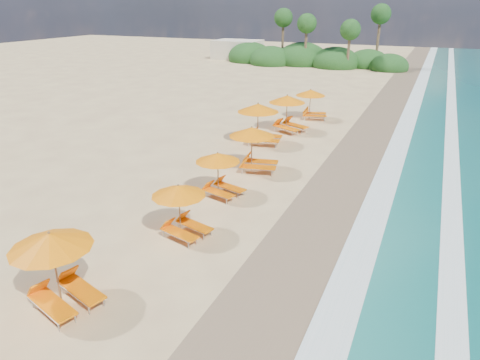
{
  "coord_description": "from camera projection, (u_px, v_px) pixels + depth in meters",
  "views": [
    {
      "loc": [
        7.08,
        -15.75,
        8.29
      ],
      "look_at": [
        0.0,
        0.0,
        1.2
      ],
      "focal_mm": 32.58,
      "sensor_mm": 36.0,
      "label": 1
    }
  ],
  "objects": [
    {
      "name": "wet_sand",
      "position": [
        330.0,
        223.0,
        17.6
      ],
      "size": [
        4.0,
        160.0,
        0.01
      ],
      "primitive_type": "cube",
      "color": "#7A6448",
      "rests_on": "ground"
    },
    {
      "name": "station_4",
      "position": [
        221.0,
        172.0,
        19.68
      ],
      "size": [
        2.58,
        2.5,
        2.08
      ],
      "rotation": [
        0.0,
        0.0,
        -0.26
      ],
      "color": "olive",
      "rests_on": "ground"
    },
    {
      "name": "station_5",
      "position": [
        255.0,
        146.0,
        22.55
      ],
      "size": [
        2.95,
        2.83,
        2.41
      ],
      "rotation": [
        0.0,
        0.0,
        0.22
      ],
      "color": "olive",
      "rests_on": "ground"
    },
    {
      "name": "station_7",
      "position": [
        289.0,
        111.0,
        29.48
      ],
      "size": [
        3.31,
        3.28,
        2.53
      ],
      "rotation": [
        0.0,
        0.0,
        -0.42
      ],
      "color": "olive",
      "rests_on": "ground"
    },
    {
      "name": "treeline",
      "position": [
        308.0,
        58.0,
        60.91
      ],
      "size": [
        25.8,
        8.8,
        9.74
      ],
      "color": "#163D14",
      "rests_on": "ground"
    },
    {
      "name": "ground",
      "position": [
        240.0,
        205.0,
        19.12
      ],
      "size": [
        160.0,
        160.0,
        0.0
      ],
      "primitive_type": "plane",
      "color": "#D9BF7F",
      "rests_on": "ground"
    },
    {
      "name": "station_8",
      "position": [
        312.0,
        102.0,
        32.73
      ],
      "size": [
        2.87,
        2.8,
        2.29
      ],
      "rotation": [
        0.0,
        0.0,
        0.29
      ],
      "color": "olive",
      "rests_on": "ground"
    },
    {
      "name": "station_6",
      "position": [
        261.0,
        121.0,
        26.84
      ],
      "size": [
        3.13,
        2.99,
        2.61
      ],
      "rotation": [
        0.0,
        0.0,
        0.18
      ],
      "color": "olive",
      "rests_on": "ground"
    },
    {
      "name": "station_3",
      "position": [
        182.0,
        208.0,
        16.24
      ],
      "size": [
        2.57,
        2.48,
        2.08
      ],
      "rotation": [
        0.0,
        0.0,
        -0.25
      ],
      "color": "olive",
      "rests_on": "ground"
    },
    {
      "name": "station_2",
      "position": [
        58.0,
        266.0,
        12.38
      ],
      "size": [
        2.98,
        2.9,
        2.38
      ],
      "rotation": [
        0.0,
        0.0,
        -0.29
      ],
      "color": "olive",
      "rests_on": "ground"
    },
    {
      "name": "surf_foam",
      "position": [
        400.0,
        236.0,
        16.57
      ],
      "size": [
        4.0,
        160.0,
        0.01
      ],
      "color": "white",
      "rests_on": "ground"
    },
    {
      "name": "beach_building",
      "position": [
        237.0,
        50.0,
        67.43
      ],
      "size": [
        7.0,
        5.0,
        2.8
      ],
      "primitive_type": "cube",
      "color": "beige",
      "rests_on": "ground"
    }
  ]
}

